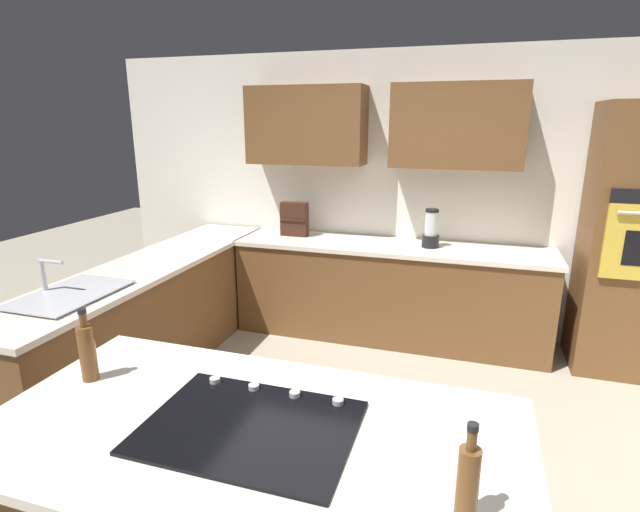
{
  "coord_description": "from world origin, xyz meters",
  "views": [
    {
      "loc": [
        -0.58,
        2.55,
        1.98
      ],
      "look_at": [
        0.53,
        -0.96,
        0.96
      ],
      "focal_mm": 27.45,
      "sensor_mm": 36.0,
      "label": 1
    }
  ],
  "objects_px": {
    "wall_oven": "(640,243)",
    "blender": "(431,231)",
    "spice_rack": "(294,219)",
    "cooktop": "(250,425)",
    "second_bottle": "(468,482)",
    "sink_unit": "(69,293)",
    "oil_bottle": "(87,351)"
  },
  "relations": [
    {
      "from": "sink_unit",
      "to": "second_bottle",
      "type": "xyz_separation_m",
      "value": [
        -2.46,
        1.13,
        0.11
      ]
    },
    {
      "from": "wall_oven",
      "to": "second_bottle",
      "type": "distance_m",
      "value": 3.3
    },
    {
      "from": "oil_bottle",
      "to": "wall_oven",
      "type": "bearing_deg",
      "value": -135.38
    },
    {
      "from": "cooktop",
      "to": "oil_bottle",
      "type": "height_order",
      "value": "oil_bottle"
    },
    {
      "from": "spice_rack",
      "to": "cooktop",
      "type": "bearing_deg",
      "value": 107.35
    },
    {
      "from": "wall_oven",
      "to": "blender",
      "type": "xyz_separation_m",
      "value": [
        1.6,
        -0.02,
        -0.02
      ]
    },
    {
      "from": "wall_oven",
      "to": "cooktop",
      "type": "height_order",
      "value": "wall_oven"
    },
    {
      "from": "cooktop",
      "to": "blender",
      "type": "xyz_separation_m",
      "value": [
        -0.38,
        -2.88,
        0.14
      ]
    },
    {
      "from": "wall_oven",
      "to": "spice_rack",
      "type": "height_order",
      "value": "wall_oven"
    },
    {
      "from": "sink_unit",
      "to": "blender",
      "type": "xyz_separation_m",
      "value": [
        -2.08,
        -1.97,
        0.13
      ]
    },
    {
      "from": "spice_rack",
      "to": "oil_bottle",
      "type": "distance_m",
      "value": 2.84
    },
    {
      "from": "blender",
      "to": "spice_rack",
      "type": "distance_m",
      "value": 1.3
    },
    {
      "from": "wall_oven",
      "to": "cooktop",
      "type": "relative_size",
      "value": 2.8
    },
    {
      "from": "sink_unit",
      "to": "spice_rack",
      "type": "distance_m",
      "value": 2.18
    },
    {
      "from": "second_bottle",
      "to": "cooktop",
      "type": "bearing_deg",
      "value": -15.52
    },
    {
      "from": "wall_oven",
      "to": "cooktop",
      "type": "bearing_deg",
      "value": 55.3
    },
    {
      "from": "second_bottle",
      "to": "sink_unit",
      "type": "bearing_deg",
      "value": -24.63
    },
    {
      "from": "sink_unit",
      "to": "cooktop",
      "type": "height_order",
      "value": "sink_unit"
    },
    {
      "from": "wall_oven",
      "to": "spice_rack",
      "type": "bearing_deg",
      "value": -1.66
    },
    {
      "from": "cooktop",
      "to": "second_bottle",
      "type": "relative_size",
      "value": 2.46
    },
    {
      "from": "cooktop",
      "to": "spice_rack",
      "type": "xyz_separation_m",
      "value": [
        0.92,
        -2.94,
        0.16
      ]
    },
    {
      "from": "spice_rack",
      "to": "second_bottle",
      "type": "height_order",
      "value": "spice_rack"
    },
    {
      "from": "sink_unit",
      "to": "cooktop",
      "type": "bearing_deg",
      "value": 151.67
    },
    {
      "from": "sink_unit",
      "to": "oil_bottle",
      "type": "xyz_separation_m",
      "value": [
        -0.89,
        0.81,
        0.12
      ]
    },
    {
      "from": "sink_unit",
      "to": "spice_rack",
      "type": "bearing_deg",
      "value": -111.0
    },
    {
      "from": "blender",
      "to": "second_bottle",
      "type": "relative_size",
      "value": 1.1
    },
    {
      "from": "cooktop",
      "to": "spice_rack",
      "type": "distance_m",
      "value": 3.09
    },
    {
      "from": "oil_bottle",
      "to": "second_bottle",
      "type": "xyz_separation_m",
      "value": [
        -1.57,
        0.32,
        -0.01
      ]
    },
    {
      "from": "wall_oven",
      "to": "blender",
      "type": "distance_m",
      "value": 1.6
    },
    {
      "from": "sink_unit",
      "to": "oil_bottle",
      "type": "relative_size",
      "value": 2.15
    },
    {
      "from": "oil_bottle",
      "to": "spice_rack",
      "type": "bearing_deg",
      "value": -87.76
    },
    {
      "from": "oil_bottle",
      "to": "sink_unit",
      "type": "bearing_deg",
      "value": -42.23
    }
  ]
}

